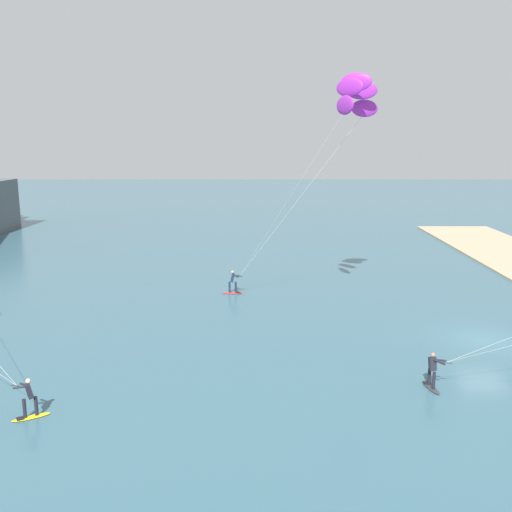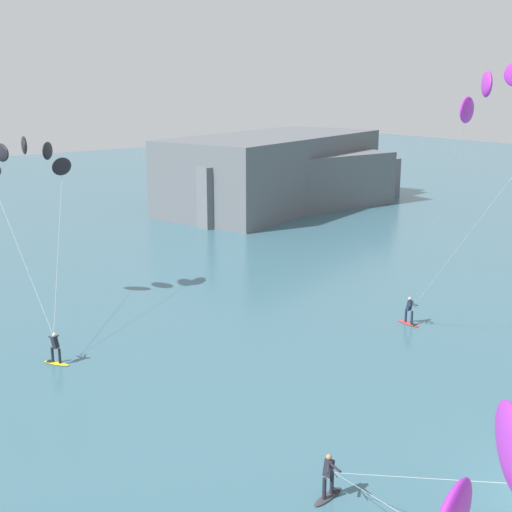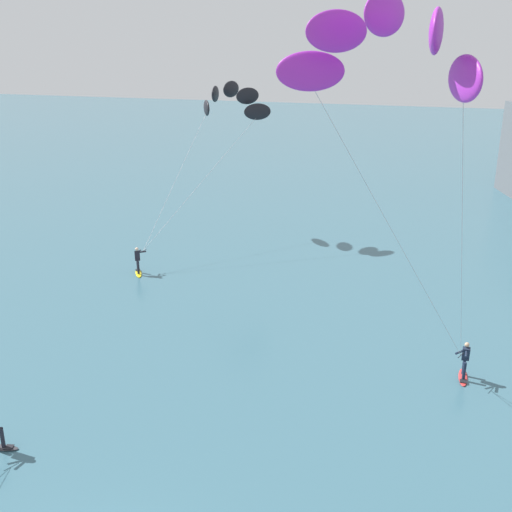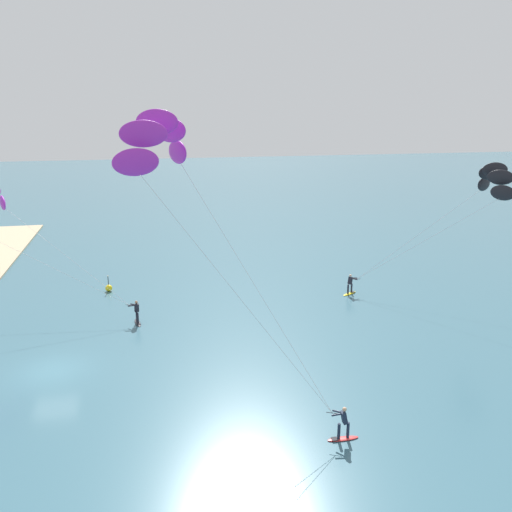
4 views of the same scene
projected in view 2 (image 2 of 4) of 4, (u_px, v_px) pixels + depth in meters
The scene contains 3 objects.
kitesurfer_nearshore at pixel (510, 103), 29.33m from camera, with size 6.74×10.39×14.79m.
kitesurfer_far_out at pixel (26, 163), 41.20m from camera, with size 6.28×12.08×10.70m.
distant_headland at pixel (281, 177), 77.57m from camera, with size 31.96×19.79×8.01m.
Camera 2 is at (-21.02, -9.90, 14.02)m, focal length 47.88 mm.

